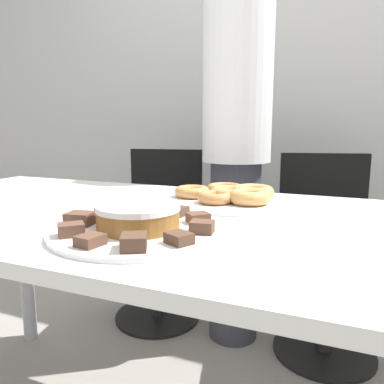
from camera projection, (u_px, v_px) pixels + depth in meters
name	position (u px, v px, depth m)	size (l,w,h in m)	color
wall_back	(281.00, 75.00, 2.26)	(8.00, 0.05, 2.60)	beige
table	(176.00, 245.00, 0.98)	(1.99, 0.85, 0.77)	silver
person_standing	(236.00, 147.00, 1.65)	(0.30, 0.30, 1.69)	#383842
office_chair_left	(160.00, 239.00, 1.96)	(0.52, 0.52, 0.87)	black
office_chair_right	(326.00, 260.00, 1.65)	(0.54, 0.54, 0.87)	black
plate_cake	(139.00, 231.00, 0.80)	(0.37, 0.37, 0.01)	white
plate_donuts	(230.00, 201.00, 1.13)	(0.38, 0.38, 0.01)	white
frosted_cake	(139.00, 216.00, 0.79)	(0.18, 0.18, 0.05)	#9E662D
lamington_0	(202.00, 227.00, 0.76)	(0.05, 0.05, 0.02)	brown
lamington_1	(198.00, 218.00, 0.84)	(0.06, 0.06, 0.02)	brown
lamington_2	(175.00, 211.00, 0.91)	(0.06, 0.06, 0.02)	#513828
lamington_3	(142.00, 210.00, 0.93)	(0.07, 0.07, 0.02)	brown
lamington_4	(108.00, 212.00, 0.90)	(0.07, 0.06, 0.03)	brown
lamington_5	(80.00, 219.00, 0.82)	(0.06, 0.06, 0.03)	brown
lamington_6	(71.00, 230.00, 0.74)	(0.06, 0.06, 0.02)	brown
lamington_7	(90.00, 240.00, 0.68)	(0.05, 0.05, 0.02)	brown
lamington_8	(134.00, 242.00, 0.66)	(0.06, 0.07, 0.03)	#513828
lamington_9	(179.00, 238.00, 0.69)	(0.06, 0.06, 0.02)	#513828
donut_0	(230.00, 193.00, 1.12)	(0.12, 0.12, 0.04)	tan
donut_1	(192.00, 192.00, 1.15)	(0.11, 0.11, 0.03)	#D18E4C
donut_2	(215.00, 197.00, 1.06)	(0.10, 0.10, 0.03)	#C68447
donut_3	(249.00, 197.00, 1.05)	(0.12, 0.12, 0.04)	tan
donut_4	(253.00, 192.00, 1.14)	(0.13, 0.13, 0.04)	tan
donut_5	(225.00, 189.00, 1.22)	(0.12, 0.12, 0.03)	#C68447
napkin	(9.00, 201.00, 1.13)	(0.15, 0.14, 0.01)	white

